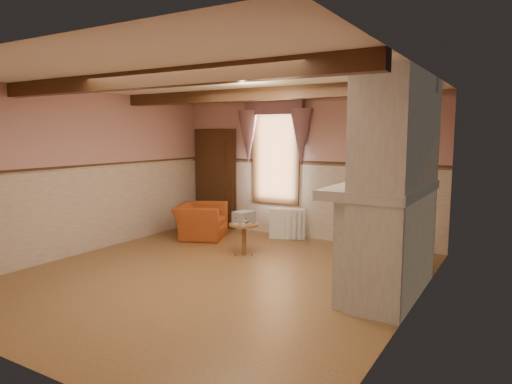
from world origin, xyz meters
The scene contains 26 objects.
floor centered at (0.00, 0.00, 0.00)m, with size 5.50×6.00×0.01m, color brown.
ceiling centered at (0.00, 0.00, 2.80)m, with size 5.50×6.00×0.01m, color silver.
wall_back centered at (0.00, 3.00, 1.40)m, with size 5.50×0.02×2.80m, color tan.
wall_front centered at (0.00, -3.00, 1.40)m, with size 5.50×0.02×2.80m, color tan.
wall_left centered at (-2.75, 0.00, 1.40)m, with size 0.02×6.00×2.80m, color tan.
wall_right centered at (2.75, 0.00, 1.40)m, with size 0.02×6.00×2.80m, color tan.
wainscot centered at (0.00, 0.00, 0.75)m, with size 5.50×6.00×1.50m, color beige, non-canonical shape.
chair_rail centered at (0.00, 0.00, 1.50)m, with size 5.50×6.00×0.08m, color black, non-canonical shape.
firebox centered at (2.00, 0.60, 0.45)m, with size 0.20×0.95×0.90m, color black.
armchair centered at (-1.72, 1.90, 0.34)m, with size 1.03×0.90×0.67m, color #994219.
side_table centered at (-0.26, 1.21, 0.28)m, with size 0.50×0.50×0.55m, color brown.
book_stack centered at (-0.29, 1.25, 0.65)m, with size 0.26×0.32×0.20m, color #B7AD8C.
radiator centered at (-0.18, 2.70, 0.30)m, with size 0.70×0.18×0.60m, color white.
bowl centered at (2.24, 0.67, 1.46)m, with size 0.37×0.37×0.09m, color brown.
mantel_clock centered at (2.24, 1.26, 1.52)m, with size 0.14×0.24×0.20m, color black.
oil_lamp centered at (2.24, 0.86, 1.56)m, with size 0.11×0.11×0.28m, color #C47F37.
candle_red centered at (2.24, 0.19, 1.50)m, with size 0.06×0.06×0.16m, color #A22013.
jar_yellow centered at (2.24, -0.04, 1.48)m, with size 0.06×0.06×0.12m, color yellow.
fireplace centered at (2.42, 0.60, 1.40)m, with size 0.85×2.00×2.80m, color gray.
mantel centered at (2.24, 0.60, 1.36)m, with size 1.05×2.05×0.12m, color gray.
overmantel_mirror centered at (2.06, 0.60, 1.97)m, with size 0.06×1.44×1.04m, color silver.
door centered at (-2.10, 2.94, 1.05)m, with size 1.10×0.10×2.10m, color black.
window centered at (-0.60, 2.97, 1.65)m, with size 1.06×0.08×2.02m, color white.
window_drapes centered at (-0.60, 2.88, 2.25)m, with size 1.30×0.14×1.40m, color gray.
ceiling_beam_front centered at (0.00, -1.20, 2.70)m, with size 5.50×0.18×0.20m, color black.
ceiling_beam_back centered at (0.00, 1.20, 2.70)m, with size 5.50×0.18×0.20m, color black.
Camera 1 is at (3.83, -5.24, 2.07)m, focal length 32.00 mm.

